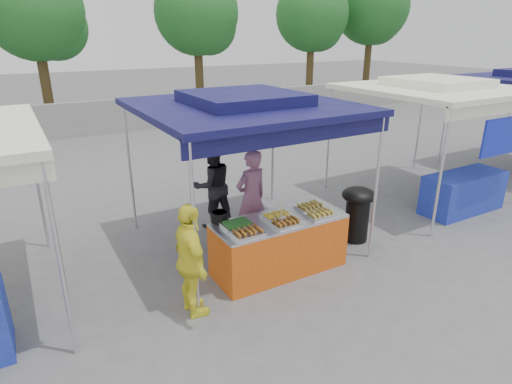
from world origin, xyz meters
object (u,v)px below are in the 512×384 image
helper_man (212,185)px  customer_person (191,261)px  wok_burner (358,209)px  vendor_woman (251,198)px  cooking_pot (220,217)px  vendor_table (279,245)px

helper_man → customer_person: helper_man is taller
wok_burner → customer_person: size_ratio=0.64×
wok_burner → vendor_woman: 1.85m
cooking_pot → wok_burner: bearing=-4.1°
customer_person → wok_burner: bearing=-79.4°
customer_person → vendor_woman: bearing=-49.0°
vendor_table → wok_burner: (1.72, 0.18, 0.15)m
vendor_woman → customer_person: 2.12m
wok_burner → customer_person: customer_person is taller
wok_burner → vendor_woman: size_ratio=0.59×
vendor_woman → helper_man: 1.02m
customer_person → cooking_pot: bearing=-44.6°
vendor_table → wok_burner: size_ratio=2.04×
cooking_pot → customer_person: size_ratio=0.17×
helper_man → vendor_table: bearing=95.5°
vendor_woman → helper_man: bearing=-84.1°
vendor_woman → helper_man: size_ratio=1.04×
vendor_table → customer_person: 1.63m
vendor_table → cooking_pot: bearing=155.9°
vendor_table → wok_burner: wok_burner is taller
cooking_pot → wok_burner: cooking_pot is taller
cooking_pot → vendor_woman: (0.88, 0.63, -0.09)m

